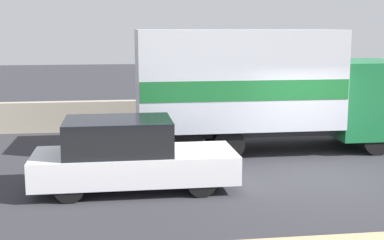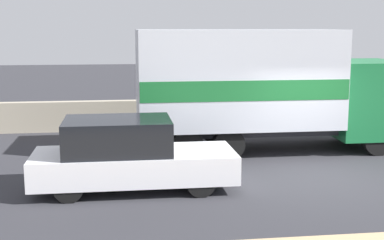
% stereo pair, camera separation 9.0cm
% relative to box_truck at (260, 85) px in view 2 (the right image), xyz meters
% --- Properties ---
extents(ground_plane, '(80.00, 80.00, 0.00)m').
position_rel_box_truck_xyz_m(ground_plane, '(0.83, -2.97, -1.87)').
color(ground_plane, '#2D2D33').
extents(stone_wall_backdrop, '(60.00, 0.35, 1.02)m').
position_rel_box_truck_xyz_m(stone_wall_backdrop, '(0.83, 3.59, -1.36)').
color(stone_wall_backdrop, '#A39984').
rests_on(stone_wall_backdrop, ground_plane).
extents(box_truck, '(7.52, 2.58, 3.42)m').
position_rel_box_truck_xyz_m(box_truck, '(0.00, 0.00, 0.00)').
color(box_truck, '#196B38').
rests_on(box_truck, ground_plane).
extents(car_hatchback, '(4.34, 1.71, 1.55)m').
position_rel_box_truck_xyz_m(car_hatchback, '(-3.76, -3.30, -1.11)').
color(car_hatchback, silver).
rests_on(car_hatchback, ground_plane).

